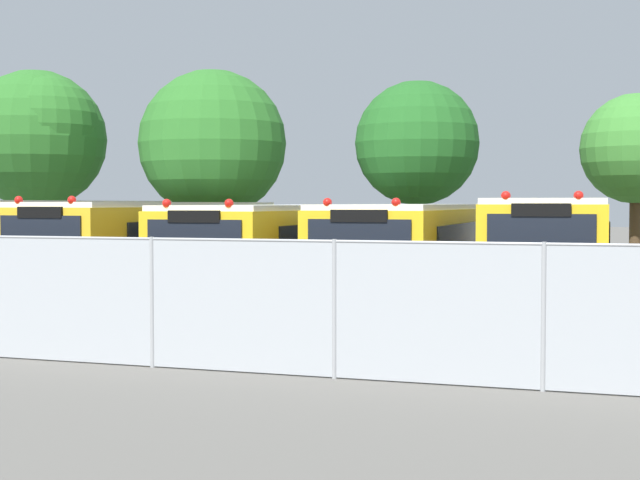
# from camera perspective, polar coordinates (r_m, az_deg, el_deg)

# --- Properties ---
(ground_plane) EXTENTS (160.00, 160.00, 0.00)m
(ground_plane) POSITION_cam_1_polar(r_m,az_deg,el_deg) (23.06, 1.53, -4.00)
(ground_plane) COLOR #595651
(school_bus_0) EXTENTS (2.62, 9.89, 2.73)m
(school_bus_0) POSITION_cam_1_polar(r_m,az_deg,el_deg) (26.66, -16.13, -0.14)
(school_bus_0) COLOR yellow
(school_bus_0) RESTS_ON ground_plane
(school_bus_1) EXTENTS (2.67, 10.65, 2.69)m
(school_bus_1) POSITION_cam_1_polar(r_m,az_deg,el_deg) (24.64, -9.92, -0.32)
(school_bus_1) COLOR yellow
(school_bus_1) RESTS_ON ground_plane
(school_bus_2) EXTENTS (2.82, 11.77, 2.62)m
(school_bus_2) POSITION_cam_1_polar(r_m,az_deg,el_deg) (23.59, -2.15, -0.48)
(school_bus_2) COLOR yellow
(school_bus_2) RESTS_ON ground_plane
(school_bus_3) EXTENTS (2.60, 9.84, 2.64)m
(school_bus_3) POSITION_cam_1_polar(r_m,az_deg,el_deg) (22.30, 5.75, -0.64)
(school_bus_3) COLOR yellow
(school_bus_3) RESTS_ON ground_plane
(school_bus_4) EXTENTS (2.58, 9.67, 2.76)m
(school_bus_4) POSITION_cam_1_polar(r_m,az_deg,el_deg) (21.85, 14.32, -0.60)
(school_bus_4) COLOR yellow
(school_bus_4) RESTS_ON ground_plane
(tree_0) EXTENTS (5.09, 5.09, 7.44)m
(tree_0) POSITION_cam_1_polar(r_m,az_deg,el_deg) (35.27, -17.10, 6.22)
(tree_0) COLOR #4C3823
(tree_0) RESTS_ON ground_plane
(tree_1) EXTENTS (5.19, 5.19, 7.22)m
(tree_1) POSITION_cam_1_polar(r_m,az_deg,el_deg) (32.46, -6.48, 5.93)
(tree_1) COLOR #4C3823
(tree_1) RESTS_ON ground_plane
(tree_2) EXTENTS (4.10, 4.10, 6.57)m
(tree_2) POSITION_cam_1_polar(r_m,az_deg,el_deg) (30.36, 5.91, 5.93)
(tree_2) COLOR #4C3823
(tree_2) RESTS_ON ground_plane
(chainlink_fence) EXTENTS (23.55, 0.07, 2.02)m
(chainlink_fence) POSITION_cam_1_polar(r_m,az_deg,el_deg) (14.32, -10.43, -3.70)
(chainlink_fence) COLOR #9EA0A3
(chainlink_fence) RESTS_ON ground_plane
(traffic_cone) EXTENTS (0.53, 0.53, 0.70)m
(traffic_cone) POSITION_cam_1_polar(r_m,az_deg,el_deg) (16.89, -15.35, -5.20)
(traffic_cone) COLOR #EA5914
(traffic_cone) RESTS_ON ground_plane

